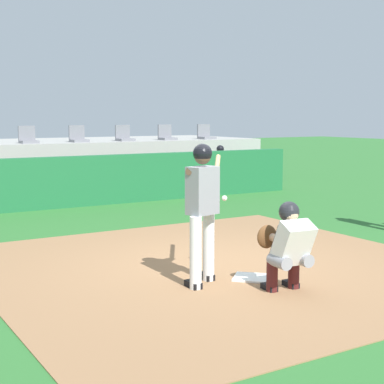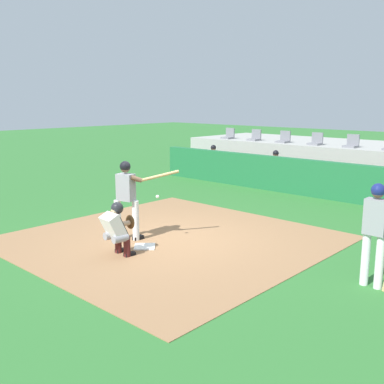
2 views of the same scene
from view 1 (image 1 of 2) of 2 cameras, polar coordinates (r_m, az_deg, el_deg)
name	(u,v)px [view 1 (image 1 of 2)]	position (r m, az deg, el deg)	size (l,w,h in m)	color
ground_plane	(217,266)	(8.61, 2.44, -7.12)	(80.00, 80.00, 0.00)	#2D6B2D
dirt_infield	(217,266)	(8.61, 2.44, -7.09)	(6.40, 6.40, 0.01)	#936B47
home_plate	(251,277)	(7.97, 5.66, -8.15)	(0.44, 0.44, 0.02)	white
batter_at_plate	(203,205)	(7.48, 1.06, -1.22)	(1.08, 1.07, 1.80)	silver
catcher_crouched	(287,244)	(7.30, 9.14, -4.92)	(0.51, 1.58, 1.13)	gray
dugout_wall	(64,182)	(14.29, -12.15, 0.93)	(13.00, 0.30, 1.20)	#1E6638
dugout_bench	(51,193)	(15.28, -13.34, -0.11)	(11.80, 0.44, 0.45)	olive
dugout_player_2	(223,167)	(17.32, 2.94, 2.42)	(0.49, 0.70, 1.30)	#939399
stands_platform	(15,165)	(18.48, -16.65, 2.51)	(15.00, 4.40, 1.40)	#9E9E99
stadium_seat_4	(28,138)	(16.97, -15.44, 4.98)	(0.46, 0.46, 0.48)	slate
stadium_seat_5	(78,137)	(17.42, -10.85, 5.16)	(0.46, 0.46, 0.48)	slate
stadium_seat_6	(124,136)	(17.97, -6.51, 5.31)	(0.46, 0.46, 0.48)	slate
stadium_seat_7	(167,136)	(18.62, -2.46, 5.42)	(0.46, 0.46, 0.48)	slate
stadium_seat_8	(206,135)	(19.36, 1.31, 5.49)	(0.46, 0.46, 0.48)	slate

